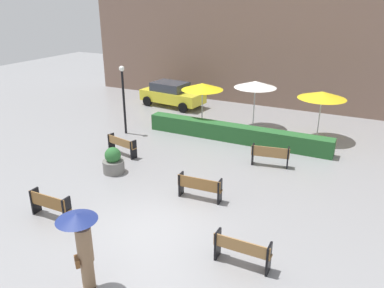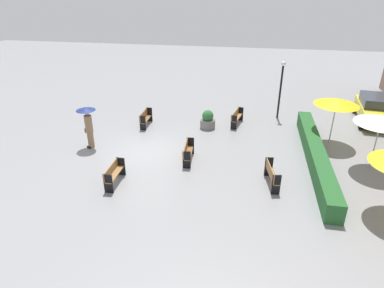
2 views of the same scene
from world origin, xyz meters
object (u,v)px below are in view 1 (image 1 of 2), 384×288
object	(u,v)px
bench_mid_center	(200,186)
lamp_post	(123,92)
bench_back_row	(270,155)
bench_near_left	(50,204)
patio_umbrella_white	(255,84)
patio_umbrella_yellow_far	(322,95)
parked_car	(172,94)
bench_near_right	(242,249)
bench_far_left	(122,144)
pedestrian_with_umbrella	(82,242)
patio_umbrella_yellow	(202,87)
planter_pot	(113,162)

from	to	relation	value
bench_mid_center	lamp_post	distance (m)	8.15
bench_back_row	bench_near_left	xyz separation A→B (m)	(-5.34, -7.19, -0.02)
patio_umbrella_white	patio_umbrella_yellow_far	world-z (taller)	patio_umbrella_white
bench_back_row	parked_car	bearing A→B (deg)	142.44
bench_near_right	bench_back_row	xyz separation A→B (m)	(-1.06, 6.63, 0.02)
bench_near_left	bench_far_left	bearing A→B (deg)	101.38
bench_near_right	pedestrian_with_umbrella	bearing A→B (deg)	-141.02
parked_car	patio_umbrella_yellow	bearing A→B (deg)	-41.09
bench_far_left	patio_umbrella_white	size ratio (longest dim) A/B	0.63
bench_back_row	bench_mid_center	world-z (taller)	bench_back_row
pedestrian_with_umbrella	patio_umbrella_white	bearing A→B (deg)	90.60
bench_back_row	patio_umbrella_yellow	distance (m)	6.01
bench_far_left	pedestrian_with_umbrella	world-z (taller)	pedestrian_with_umbrella
bench_near_left	patio_umbrella_yellow_far	bearing A→B (deg)	60.22
bench_mid_center	patio_umbrella_yellow_far	bearing A→B (deg)	71.54
bench_near_left	parked_car	world-z (taller)	parked_car
patio_umbrella_yellow	lamp_post	bearing A→B (deg)	-141.94
bench_back_row	bench_mid_center	size ratio (longest dim) A/B	1.00
lamp_post	patio_umbrella_white	bearing A→B (deg)	34.15
bench_near_left	patio_umbrella_white	size ratio (longest dim) A/B	0.58
bench_near_right	bench_back_row	bearing A→B (deg)	99.12
planter_pot	bench_near_right	bearing A→B (deg)	-25.34
bench_near_left	bench_mid_center	bearing A→B (deg)	40.50
bench_near_right	patio_umbrella_yellow_far	world-z (taller)	patio_umbrella_yellow_far
bench_near_right	parked_car	distance (m)	16.18
patio_umbrella_yellow	patio_umbrella_white	bearing A→B (deg)	28.43
lamp_post	patio_umbrella_yellow_far	bearing A→B (deg)	21.57
bench_near_left	planter_pot	distance (m)	3.73
patio_umbrella_yellow	patio_umbrella_yellow_far	world-z (taller)	patio_umbrella_yellow
bench_near_left	lamp_post	bearing A→B (deg)	108.69
bench_near_right	planter_pot	world-z (taller)	planter_pot
planter_pot	bench_near_left	bearing A→B (deg)	-85.63
bench_back_row	lamp_post	world-z (taller)	lamp_post
parked_car	planter_pot	bearing A→B (deg)	-74.31
bench_near_right	patio_umbrella_yellow	world-z (taller)	patio_umbrella_yellow
bench_back_row	bench_near_right	bearing A→B (deg)	-80.88
bench_far_left	lamp_post	xyz separation A→B (m)	(-1.58, 2.51, 1.70)
parked_car	bench_near_right	bearing A→B (deg)	-54.12
bench_mid_center	lamp_post	xyz separation A→B (m)	(-6.51, 4.58, 1.71)
pedestrian_with_umbrella	parked_car	world-z (taller)	pedestrian_with_umbrella
planter_pot	patio_umbrella_white	world-z (taller)	patio_umbrella_white
planter_pot	parked_car	distance (m)	10.33
patio_umbrella_yellow	patio_umbrella_white	xyz separation A→B (m)	(2.50, 1.35, 0.09)
lamp_post	patio_umbrella_yellow	bearing A→B (deg)	38.06
patio_umbrella_yellow	patio_umbrella_white	world-z (taller)	patio_umbrella_white
bench_near_left	patio_umbrella_white	world-z (taller)	patio_umbrella_white
bench_near_right	lamp_post	distance (m)	11.78
bench_back_row	patio_umbrella_white	bearing A→B (deg)	115.77
bench_far_left	lamp_post	distance (m)	3.42
bench_mid_center	bench_near_left	world-z (taller)	bench_near_left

